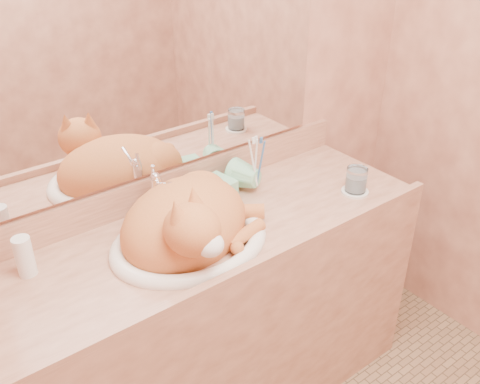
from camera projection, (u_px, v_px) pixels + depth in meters
wall_back at (163, 97)px, 1.82m from camera, size 2.40×0.02×2.50m
vanity_counter at (215, 321)px, 2.05m from camera, size 1.60×0.55×0.85m
mirror at (162, 57)px, 1.75m from camera, size 1.30×0.02×0.80m
sink_basin at (189, 222)px, 1.73m from camera, size 0.55×0.46×0.17m
faucet at (157, 194)px, 1.86m from camera, size 0.08×0.14×0.19m
cat at (188, 219)px, 1.73m from camera, size 0.61×0.55×0.27m
soap_dispenser at (231, 182)px, 1.94m from camera, size 0.09×0.09×0.18m
toothbrush_cup at (257, 180)px, 2.02m from camera, size 0.15×0.15×0.11m
toothbrushes at (257, 161)px, 1.98m from camera, size 0.04×0.04×0.24m
saucer at (355, 192)px, 2.05m from camera, size 0.10×0.10×0.01m
water_glass at (356, 180)px, 2.03m from camera, size 0.08×0.08×0.09m
lotion_bottle at (24, 256)px, 1.60m from camera, size 0.05×0.05×0.13m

